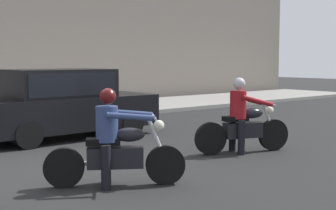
% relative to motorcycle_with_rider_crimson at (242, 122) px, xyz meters
% --- Properties ---
extents(ground_plane, '(80.00, 80.00, 0.00)m').
position_rel_motorcycle_with_rider_crimson_xyz_m(ground_plane, '(-3.30, 0.92, -0.65)').
color(ground_plane, black).
extents(motorcycle_with_rider_crimson, '(2.07, 0.96, 1.58)m').
position_rel_motorcycle_with_rider_crimson_xyz_m(motorcycle_with_rider_crimson, '(0.00, 0.00, 0.00)').
color(motorcycle_with_rider_crimson, black).
rests_on(motorcycle_with_rider_crimson, ground_plane).
extents(motorcycle_with_rider_denim_blue, '(1.89, 1.28, 1.52)m').
position_rel_motorcycle_with_rider_crimson_xyz_m(motorcycle_with_rider_denim_blue, '(-3.51, -0.49, -0.02)').
color(motorcycle_with_rider_denim_blue, black).
rests_on(motorcycle_with_rider_denim_blue, ground_plane).
extents(parked_sedan_black, '(4.46, 1.82, 1.72)m').
position_rel_motorcycle_with_rider_crimson_xyz_m(parked_sedan_black, '(-2.01, 4.06, 0.24)').
color(parked_sedan_black, black).
rests_on(parked_sedan_black, ground_plane).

